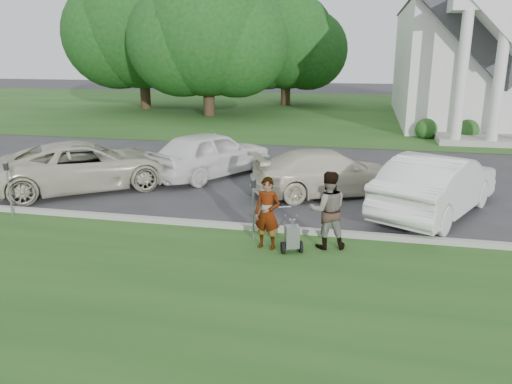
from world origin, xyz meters
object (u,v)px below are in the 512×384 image
(tree_far, at_px, (141,31))
(car_b, at_px, (211,154))
(tree_back, at_px, (286,45))
(car_a, at_px, (86,166))
(person_left, at_px, (267,214))
(person_right, at_px, (328,211))
(car_d, at_px, (437,185))
(striping_cart, at_px, (292,237))
(parking_meter_near, at_px, (253,202))
(tree_left, at_px, (207,38))
(church, at_px, (482,22))
(car_c, at_px, (328,173))
(parking_meter_far, at_px, (8,183))

(tree_far, height_order, car_b, tree_far)
(tree_back, distance_m, car_a, 27.18)
(tree_back, distance_m, person_left, 31.08)
(person_right, relative_size, car_d, 0.35)
(striping_cart, distance_m, parking_meter_near, 1.26)
(car_d, bearing_deg, car_b, 6.01)
(person_right, bearing_deg, tree_left, -80.28)
(tree_back, height_order, car_b, tree_back)
(tree_back, bearing_deg, person_right, -79.23)
(striping_cart, bearing_deg, car_b, 99.29)
(church, distance_m, person_left, 25.66)
(car_c, relative_size, car_d, 0.94)
(tree_back, xyz_separation_m, striping_cart, (5.02, -30.65, -4.36))
(tree_back, distance_m, car_c, 26.65)
(person_right, height_order, parking_meter_far, person_right)
(tree_back, bearing_deg, tree_left, -116.57)
(parking_meter_near, bearing_deg, parking_meter_far, 177.38)
(car_a, distance_m, car_b, 4.18)
(parking_meter_near, relative_size, car_a, 0.27)
(church, bearing_deg, tree_back, 152.15)
(church, bearing_deg, striping_cart, -108.58)
(tree_back, height_order, car_a, tree_back)
(church, relative_size, parking_meter_near, 16.16)
(person_right, height_order, car_d, person_right)
(striping_cart, bearing_deg, tree_back, 77.48)
(person_left, bearing_deg, parking_meter_far, -174.86)
(parking_meter_far, distance_m, car_c, 9.03)
(tree_back, relative_size, person_left, 5.90)
(tree_left, height_order, parking_meter_far, tree_left)
(car_a, distance_m, car_d, 10.59)
(tree_far, height_order, parking_meter_far, tree_far)
(striping_cart, relative_size, parking_meter_far, 0.65)
(person_right, distance_m, car_d, 4.08)
(parking_meter_near, height_order, car_b, car_b)
(person_left, bearing_deg, tree_far, 130.41)
(parking_meter_far, relative_size, car_a, 0.27)
(church, xyz_separation_m, person_right, (-7.27, -23.31, -5.06))
(tree_far, distance_m, car_a, 23.69)
(tree_left, xyz_separation_m, car_b, (5.21, -16.33, -4.29))
(parking_meter_near, bearing_deg, tree_back, 97.64)
(tree_far, distance_m, parking_meter_near, 29.15)
(car_c, bearing_deg, church, -47.81)
(person_right, relative_size, parking_meter_near, 1.18)
(tree_back, distance_m, car_d, 28.66)
(car_d, bearing_deg, tree_left, -29.88)
(car_c, bearing_deg, car_d, -140.02)
(tree_left, bearing_deg, car_b, -72.32)
(tree_far, relative_size, car_c, 2.45)
(tree_back, xyz_separation_m, person_right, (5.74, -30.19, -3.85))
(parking_meter_near, bearing_deg, person_right, -2.87)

